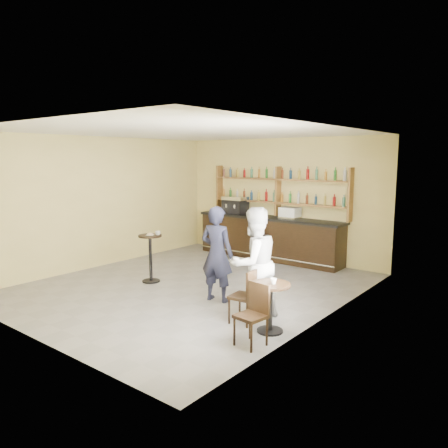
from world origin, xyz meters
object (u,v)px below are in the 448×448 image
Objects in this scene: pedestal_table at (151,258)px; chair_west at (243,296)px; patron_second at (254,263)px; chair_south at (251,316)px; cafe_table at (270,308)px; man_main at (217,254)px; bar_counter at (269,238)px; espresso_machine at (235,205)px; pastry_case at (290,213)px.

chair_west is at bearing -13.18° from pedestal_table.
patron_second reaches higher than pedestal_table.
patron_second is at bearing 130.11° from chair_south.
patron_second is at bearing 147.17° from cafe_table.
patron_second reaches higher than man_main.
bar_counter is 4.66× the size of chair_south.
pedestal_table is (0.31, -3.48, -0.86)m from espresso_machine.
bar_counter is at bearing -175.10° from pastry_case.
bar_counter is 8.57× the size of pastry_case.
chair_south is at bearing -61.09° from pastry_case.
pastry_case reaches higher than cafe_table.
chair_south is (3.60, -1.35, -0.07)m from pedestal_table.
bar_counter is at bearing 1.78° from espresso_machine.
chair_west is at bearing -64.73° from pastry_case.
pedestal_table reaches higher than chair_south.
cafe_table is (2.10, -4.23, -0.89)m from pastry_case.
bar_counter reaches higher than pedestal_table.
pedestal_table is 1.14× the size of chair_west.
pedestal_table is at bearing -83.18° from espresso_machine.
bar_counter is at bearing 122.79° from cafe_table.
chair_south is 0.48× the size of patron_second.
cafe_table is (3.85, -4.23, -0.98)m from espresso_machine.
bar_counter is 4.60× the size of chair_west.
chair_south is at bearing -60.12° from bar_counter.
espresso_machine is 0.73× the size of chair_west.
pastry_case reaches higher than bar_counter.
bar_counter is at bearing -130.56° from patron_second.
bar_counter is 4.44m from patron_second.
pedestal_table is 0.57× the size of man_main.
espresso_machine is at bearing -175.10° from pastry_case.
pedestal_table is at bearing -77.10° from patron_second.
bar_counter is 6.28× the size of espresso_machine.
espresso_machine is 0.37× the size of man_main.
man_main is (1.94, -0.09, 0.39)m from pedestal_table.
bar_counter is 5.39× the size of cafe_table.
patron_second is at bearing -63.45° from pastry_case.
espresso_machine is 5.81m from cafe_table.
man_main is at bearing -72.55° from bar_counter.
chair_south is 1.25m from patron_second.
cafe_table is 0.56m from chair_west.
patron_second is at bearing -60.83° from bar_counter.
chair_west is (1.55, -4.18, -0.83)m from pastry_case.
cafe_table is 0.87m from patron_second.
espresso_machine is 1.75m from pastry_case.
patron_second is (-0.57, 0.37, 0.55)m from cafe_table.
patron_second is (3.28, -3.86, -0.43)m from espresso_machine.
pedestal_table is 3.03m from patron_second.
chair_south is at bearing 52.89° from patron_second.
pedestal_table is 3.84m from chair_south.
pedestal_table is 0.55× the size of patron_second.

